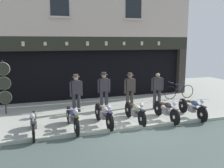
{
  "coord_description": "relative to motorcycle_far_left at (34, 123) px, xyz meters",
  "views": [
    {
      "loc": [
        -3.37,
        -7.7,
        3.08
      ],
      "look_at": [
        0.04,
        2.58,
        1.22
      ],
      "focal_mm": 40.2,
      "sensor_mm": 36.0,
      "label": 1
    }
  ],
  "objects": [
    {
      "name": "tyre_sign_pole",
      "position": [
        -1.08,
        2.9,
        0.89
      ],
      "size": [
        0.56,
        0.06,
        2.29
      ],
      "color": "#232328",
      "rests_on": "ground"
    },
    {
      "name": "motorcycle_far_left",
      "position": [
        0.0,
        0.0,
        0.0
      ],
      "size": [
        0.62,
        1.95,
        0.9
      ],
      "rotation": [
        0.0,
        0.0,
        3.11
      ],
      "color": "black",
      "rests_on": "ground"
    },
    {
      "name": "leaning_bicycle",
      "position": [
        7.63,
        3.15,
        -0.03
      ],
      "size": [
        1.8,
        0.5,
        0.95
      ],
      "rotation": [
        0.0,
        0.0,
        1.56
      ],
      "color": "black",
      "rests_on": "ground"
    },
    {
      "name": "assistant_far_right",
      "position": [
        5.47,
        1.66,
        0.5
      ],
      "size": [
        0.55,
        0.3,
        1.65
      ],
      "rotation": [
        0.0,
        0.0,
        2.9
      ],
      "color": "#2D2D33",
      "rests_on": "ground"
    },
    {
      "name": "motorcycle_center_left",
      "position": [
        2.47,
        0.15,
        0.02
      ],
      "size": [
        0.62,
        2.01,
        0.93
      ],
      "rotation": [
        0.0,
        0.0,
        3.18
      ],
      "color": "black",
      "rests_on": "ground"
    },
    {
      "name": "salesman_right",
      "position": [
        4.32,
        2.15,
        0.49
      ],
      "size": [
        0.56,
        0.33,
        1.65
      ],
      "rotation": [
        0.0,
        0.0,
        3.21
      ],
      "color": "#38332D",
      "rests_on": "ground"
    },
    {
      "name": "shop_facade",
      "position": [
        3.34,
        6.33,
        1.37
      ],
      "size": [
        11.23,
        4.42,
        6.72
      ],
      "color": "black",
      "rests_on": "ground"
    },
    {
      "name": "salesman_left",
      "position": [
        1.84,
        2.23,
        0.51
      ],
      "size": [
        0.56,
        0.34,
        1.67
      ],
      "rotation": [
        0.0,
        0.0,
        3.25
      ],
      "color": "#2D2D33",
      "rests_on": "ground"
    },
    {
      "name": "motorcycle_center_right",
      "position": [
        4.98,
        -0.01,
        0.0
      ],
      "size": [
        0.62,
        1.92,
        0.91
      ],
      "rotation": [
        0.0,
        0.0,
        3.13
      ],
      "color": "black",
      "rests_on": "ground"
    },
    {
      "name": "advert_board_far",
      "position": [
        6.18,
        4.74,
        1.38
      ],
      "size": [
        0.69,
        0.03,
        1.02
      ],
      "color": "silver"
    },
    {
      "name": "motorcycle_right",
      "position": [
        6.19,
        -0.02,
        -0.0
      ],
      "size": [
        0.62,
        1.98,
        0.9
      ],
      "rotation": [
        0.0,
        0.0,
        3.09
      ],
      "color": "black",
      "rests_on": "ground"
    },
    {
      "name": "ground",
      "position": [
        3.34,
        -1.64,
        -0.45
      ],
      "size": [
        22.93,
        22.0,
        0.18
      ],
      "color": "#9C9F94"
    },
    {
      "name": "shopkeeper_center",
      "position": [
        3.06,
        2.12,
        0.55
      ],
      "size": [
        0.56,
        0.34,
        1.73
      ],
      "rotation": [
        0.0,
        0.0,
        3.01
      ],
      "color": "#2D2D33",
      "rests_on": "ground"
    },
    {
      "name": "motorcycle_center",
      "position": [
        3.72,
        0.16,
        0.0
      ],
      "size": [
        0.62,
        1.92,
        0.9
      ],
      "rotation": [
        0.0,
        0.0,
        3.14
      ],
      "color": "black",
      "rests_on": "ground"
    },
    {
      "name": "motorcycle_left",
      "position": [
        1.31,
        0.09,
        0.01
      ],
      "size": [
        0.62,
        2.04,
        0.92
      ],
      "rotation": [
        0.0,
        0.0,
        3.17
      ],
      "color": "black",
      "rests_on": "ground"
    },
    {
      "name": "advert_board_near",
      "position": [
        5.15,
        4.74,
        1.45
      ],
      "size": [
        0.71,
        0.03,
        1.09
      ],
      "color": "silver"
    }
  ]
}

